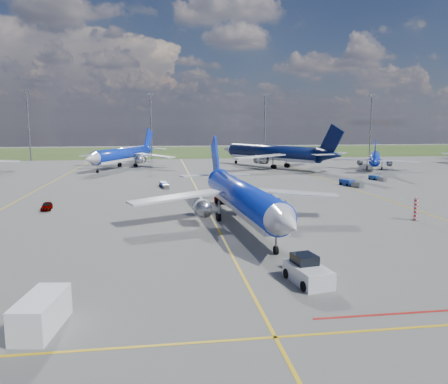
{
  "coord_description": "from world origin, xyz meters",
  "views": [
    {
      "loc": [
        -6.38,
        -43.45,
        12.53
      ],
      "look_at": [
        1.14,
        9.79,
        4.0
      ],
      "focal_mm": 35.0,
      "sensor_mm": 36.0,
      "label": 1
    }
  ],
  "objects": [
    {
      "name": "grass_strip",
      "position": [
        0.0,
        150.0,
        0.0
      ],
      "size": [
        400.0,
        80.0,
        0.01
      ],
      "primitive_type": "cube",
      "color": "#2D4719",
      "rests_on": "ground"
    },
    {
      "name": "bg_jet_n",
      "position": [
        24.66,
        77.54,
        0.0
      ],
      "size": [
        54.12,
        57.14,
        11.93
      ],
      "primitive_type": null,
      "rotation": [
        0.0,
        0.0,
        3.73
      ],
      "color": "#07103B",
      "rests_on": "ground"
    },
    {
      "name": "baggage_tug_w",
      "position": [
        30.85,
        38.65,
        0.57
      ],
      "size": [
        3.29,
        5.63,
        1.23
      ],
      "rotation": [
        0.0,
        0.0,
        0.36
      ],
      "color": "#1A3CA0",
      "rests_on": "ground"
    },
    {
      "name": "baggage_tug_c",
      "position": [
        -6.12,
        42.09,
        0.46
      ],
      "size": [
        1.93,
        4.52,
        0.98
      ],
      "rotation": [
        0.0,
        0.0,
        0.18
      ],
      "color": "#19409A",
      "rests_on": "ground"
    },
    {
      "name": "service_car_c",
      "position": [
        10.63,
        24.9,
        0.75
      ],
      "size": [
        3.3,
        5.55,
        1.51
      ],
      "primitive_type": "imported",
      "rotation": [
        0.0,
        0.0,
        -0.24
      ],
      "color": "#999999",
      "rests_on": "ground"
    },
    {
      "name": "bg_jet_ne",
      "position": [
        51.75,
        69.92,
        0.0
      ],
      "size": [
        35.27,
        38.43,
        8.13
      ],
      "primitive_type": null,
      "rotation": [
        0.0,
        0.0,
        2.66
      ],
      "color": "#0D2CC2",
      "rests_on": "ground"
    },
    {
      "name": "warning_post",
      "position": [
        26.0,
        8.0,
        1.5
      ],
      "size": [
        0.5,
        0.5,
        3.0
      ],
      "primitive_type": "cylinder",
      "color": "red",
      "rests_on": "ground"
    },
    {
      "name": "service_van",
      "position": [
        -13.92,
        -17.02,
        1.05
      ],
      "size": [
        2.74,
        5.03,
        2.11
      ],
      "primitive_type": "cube",
      "rotation": [
        0.0,
        0.0,
        -0.14
      ],
      "color": "white",
      "rests_on": "ground"
    },
    {
      "name": "pushback_tug",
      "position": [
        4.79,
        -11.54,
        0.86
      ],
      "size": [
        3.08,
        6.45,
        2.14
      ],
      "rotation": [
        0.0,
        0.0,
        0.17
      ],
      "color": "silver",
      "rests_on": "ground"
    },
    {
      "name": "bg_jet_nnw",
      "position": [
        -17.49,
        82.33,
        0.0
      ],
      "size": [
        44.45,
        49.65,
        10.68
      ],
      "primitive_type": null,
      "rotation": [
        0.0,
        0.0,
        -0.4
      ],
      "color": "#0D2CC2",
      "rests_on": "ground"
    },
    {
      "name": "service_car_a",
      "position": [
        -23.22,
        21.82,
        0.58
      ],
      "size": [
        1.72,
        3.55,
        1.17
      ],
      "primitive_type": "imported",
      "rotation": [
        0.0,
        0.0,
        0.1
      ],
      "color": "#999999",
      "rests_on": "ground"
    },
    {
      "name": "baggage_tug_e",
      "position": [
        40.47,
        46.56,
        0.46
      ],
      "size": [
        2.42,
        4.51,
        0.98
      ],
      "rotation": [
        0.0,
        0.0,
        0.31
      ],
      "color": "#184392",
      "rests_on": "ground"
    },
    {
      "name": "ground",
      "position": [
        0.0,
        0.0,
        0.0
      ],
      "size": [
        400.0,
        400.0,
        0.0
      ],
      "primitive_type": "plane",
      "color": "#565653",
      "rests_on": "ground"
    },
    {
      "name": "floodlight_masts",
      "position": [
        10.0,
        110.0,
        12.56
      ],
      "size": [
        202.2,
        0.5,
        22.7
      ],
      "color": "slate",
      "rests_on": "ground"
    },
    {
      "name": "main_airliner",
      "position": [
        3.25,
        8.96,
        0.0
      ],
      "size": [
        32.58,
        41.12,
        10.21
      ],
      "primitive_type": null,
      "rotation": [
        0.0,
        0.0,
        0.08
      ],
      "color": "#0D2CC2",
      "rests_on": "ground"
    },
    {
      "name": "taxiway_lines",
      "position": [
        0.17,
        27.7,
        0.01
      ],
      "size": [
        60.25,
        160.0,
        0.02
      ],
      "color": "gold",
      "rests_on": "ground"
    },
    {
      "name": "service_car_b",
      "position": [
        3.95,
        23.1,
        0.69
      ],
      "size": [
        5.21,
        2.88,
        1.38
      ],
      "primitive_type": "imported",
      "rotation": [
        0.0,
        0.0,
        1.45
      ],
      "color": "#999999",
      "rests_on": "ground"
    }
  ]
}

